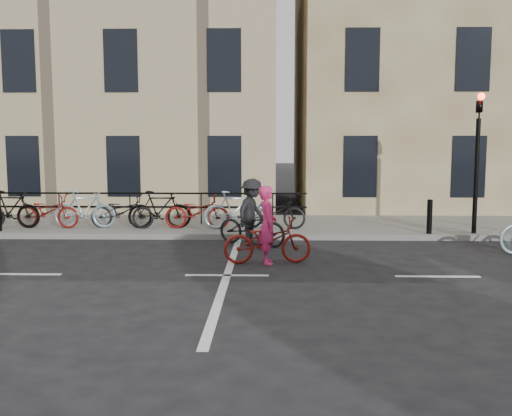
{
  "coord_description": "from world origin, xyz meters",
  "views": [
    {
      "loc": [
        0.82,
        -10.64,
        2.53
      ],
      "look_at": [
        0.51,
        1.76,
        1.1
      ],
      "focal_mm": 40.0,
      "sensor_mm": 36.0,
      "label": 1
    }
  ],
  "objects": [
    {
      "name": "parked_bikes",
      "position": [
        -3.3,
        5.04,
        0.64
      ],
      "size": [
        10.4,
        1.23,
        1.05
      ],
      "color": "black",
      "rests_on": "sidewalk"
    },
    {
      "name": "building_east",
      "position": [
        9.0,
        13.0,
        6.15
      ],
      "size": [
        14.0,
        10.0,
        12.0
      ],
      "primitive_type": "cube",
      "color": "#937D58",
      "rests_on": "sidewalk"
    },
    {
      "name": "ground",
      "position": [
        0.0,
        0.0,
        0.0
      ],
      "size": [
        120.0,
        120.0,
        0.0
      ],
      "primitive_type": "plane",
      "color": "black",
      "rests_on": "ground"
    },
    {
      "name": "traffic_light",
      "position": [
        6.2,
        4.34,
        2.45
      ],
      "size": [
        0.18,
        0.3,
        3.9
      ],
      "color": "black",
      "rests_on": "sidewalk"
    },
    {
      "name": "cyclist_pink",
      "position": [
        0.76,
        1.14,
        0.57
      ],
      "size": [
        1.9,
        0.86,
        1.64
      ],
      "rotation": [
        0.0,
        0.0,
        1.69
      ],
      "color": "maroon",
      "rests_on": "ground"
    },
    {
      "name": "bollard_east",
      "position": [
        5.0,
        4.25,
        0.6
      ],
      "size": [
        0.14,
        0.14,
        0.9
      ],
      "primitive_type": "cylinder",
      "color": "black",
      "rests_on": "sidewalk"
    },
    {
      "name": "building_west",
      "position": [
        -9.0,
        13.0,
        5.15
      ],
      "size": [
        20.0,
        10.0,
        10.0
      ],
      "primitive_type": "cube",
      "color": "tan",
      "rests_on": "sidewalk"
    },
    {
      "name": "cyclist_dark",
      "position": [
        0.37,
        3.26,
        0.65
      ],
      "size": [
        1.94,
        1.46,
        1.65
      ],
      "rotation": [
        0.0,
        0.0,
        1.07
      ],
      "color": "black",
      "rests_on": "ground"
    },
    {
      "name": "sidewalk",
      "position": [
        -4.0,
        6.0,
        0.07
      ],
      "size": [
        46.0,
        4.0,
        0.15
      ],
      "primitive_type": "cube",
      "color": "slate",
      "rests_on": "ground"
    }
  ]
}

